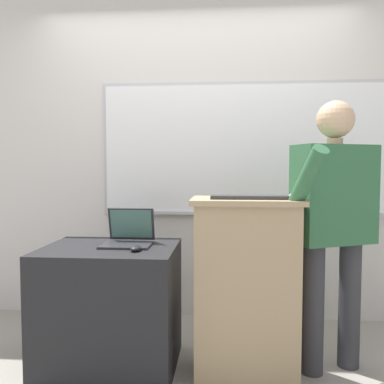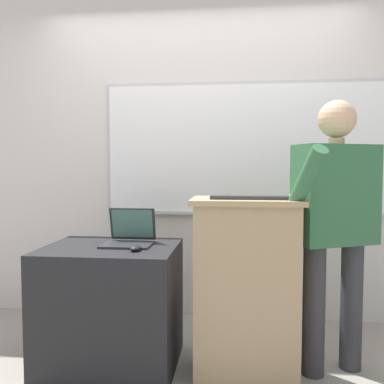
{
  "view_description": "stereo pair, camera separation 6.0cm",
  "coord_description": "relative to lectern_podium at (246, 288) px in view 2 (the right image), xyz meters",
  "views": [
    {
      "loc": [
        0.23,
        -1.97,
        1.23
      ],
      "look_at": [
        0.04,
        0.37,
        1.09
      ],
      "focal_mm": 38.0,
      "sensor_mm": 36.0,
      "label": 1
    },
    {
      "loc": [
        0.29,
        -1.97,
        1.23
      ],
      "look_at": [
        0.04,
        0.37,
        1.09
      ],
      "focal_mm": 38.0,
      "sensor_mm": 36.0,
      "label": 2
    }
  ],
  "objects": [
    {
      "name": "back_wall",
      "position": [
        -0.34,
        1.0,
        0.93
      ],
      "size": [
        6.4,
        0.17,
        2.92
      ],
      "color": "silver",
      "rests_on": "ground_plane"
    },
    {
      "name": "lectern_podium",
      "position": [
        0.0,
        0.0,
        0.0
      ],
      "size": [
        0.63,
        0.4,
        1.05
      ],
      "color": "tan",
      "rests_on": "ground_plane"
    },
    {
      "name": "side_desk",
      "position": [
        -0.82,
        0.04,
        -0.15
      ],
      "size": [
        0.8,
        0.65,
        0.75
      ],
      "color": "black",
      "rests_on": "ground_plane"
    },
    {
      "name": "person_presenter",
      "position": [
        0.52,
        0.11,
        0.42
      ],
      "size": [
        0.65,
        0.67,
        1.62
      ],
      "rotation": [
        0.0,
        0.0,
        0.4
      ],
      "color": "#333338",
      "rests_on": "ground_plane"
    },
    {
      "name": "laptop",
      "position": [
        -0.72,
        0.13,
        0.28
      ],
      "size": [
        0.3,
        0.29,
        0.22
      ],
      "color": "#28282D",
      "rests_on": "side_desk"
    },
    {
      "name": "wireless_keyboard",
      "position": [
        0.01,
        -0.05,
        0.53
      ],
      "size": [
        0.44,
        0.12,
        0.02
      ],
      "color": "#2D2D30",
      "rests_on": "lectern_podium"
    },
    {
      "name": "computer_mouse_by_laptop",
      "position": [
        -0.63,
        -0.08,
        0.24
      ],
      "size": [
        0.06,
        0.1,
        0.03
      ],
      "color": "black",
      "rests_on": "side_desk"
    },
    {
      "name": "computer_mouse_by_keyboard",
      "position": [
        0.27,
        -0.03,
        0.54
      ],
      "size": [
        0.06,
        0.1,
        0.03
      ],
      "color": "silver",
      "rests_on": "lectern_podium"
    }
  ]
}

